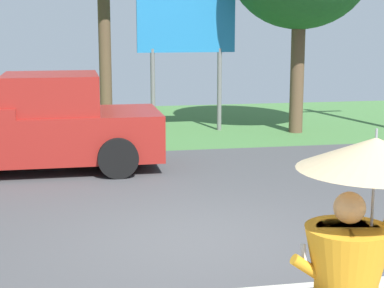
{
  "coord_description": "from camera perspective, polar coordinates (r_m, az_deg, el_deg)",
  "views": [
    {
      "loc": [
        -1.6,
        -7.89,
        2.81
      ],
      "look_at": [
        0.12,
        1.0,
        1.1
      ],
      "focal_mm": 59.07,
      "sensor_mm": 36.0,
      "label": 1
    }
  ],
  "objects": [
    {
      "name": "ground_plane",
      "position": [
        11.32,
        -2.47,
        -3.94
      ],
      "size": [
        40.0,
        22.0,
        0.2
      ],
      "color": "#424244"
    },
    {
      "name": "pickup_truck",
      "position": [
        12.71,
        -14.63,
        1.57
      ],
      "size": [
        5.2,
        2.28,
        1.88
      ],
      "rotation": [
        0.0,
        0.0,
        0.01
      ],
      "color": "maroon",
      "rests_on": "ground_plane"
    },
    {
      "name": "roadside_billboard",
      "position": [
        16.75,
        -0.51,
        9.81
      ],
      "size": [
        2.6,
        0.12,
        3.5
      ],
      "color": "slate",
      "rests_on": "ground_plane"
    },
    {
      "name": "monk_pedestrian",
      "position": [
        4.61,
        14.28,
        -11.07
      ],
      "size": [
        1.11,
        1.07,
        2.13
      ],
      "rotation": [
        0.0,
        0.0,
        0.03
      ],
      "color": "orange",
      "rests_on": "ground_plane"
    }
  ]
}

